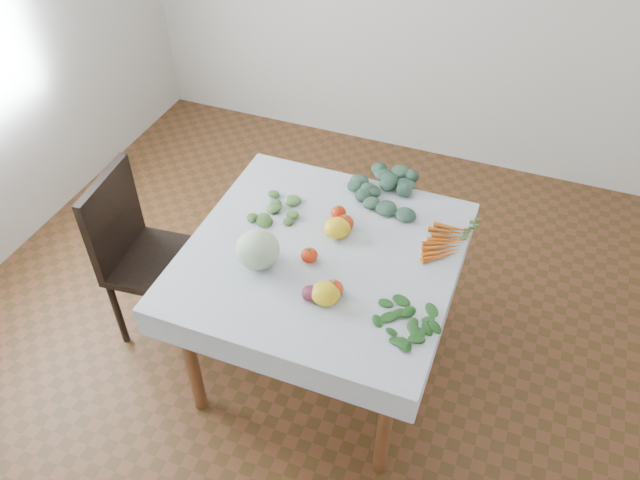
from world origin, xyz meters
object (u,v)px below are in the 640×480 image
(cabbage, at_px, (258,250))
(heirloom_back, at_px, (337,228))
(chair, at_px, (139,247))
(carrot_bunch, at_px, (447,242))
(table, at_px, (321,269))

(cabbage, height_order, heirloom_back, cabbage)
(cabbage, xyz_separation_m, heirloom_back, (0.24, 0.28, -0.04))
(chair, relative_size, carrot_bunch, 3.26)
(table, height_order, carrot_bunch, carrot_bunch)
(cabbage, bearing_deg, table, 36.10)
(table, relative_size, heirloom_back, 8.59)
(heirloom_back, distance_m, carrot_bunch, 0.47)
(chair, height_order, heirloom_back, chair)
(table, bearing_deg, heirloom_back, 78.87)
(table, xyz_separation_m, cabbage, (-0.22, -0.16, 0.18))
(heirloom_back, height_order, carrot_bunch, heirloom_back)
(table, xyz_separation_m, chair, (-0.92, -0.06, -0.13))
(carrot_bunch, bearing_deg, cabbage, -150.36)
(table, height_order, heirloom_back, heirloom_back)
(table, distance_m, cabbage, 0.32)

